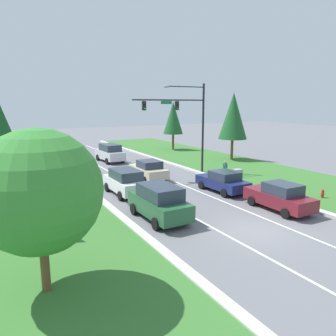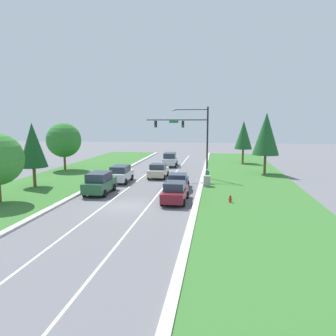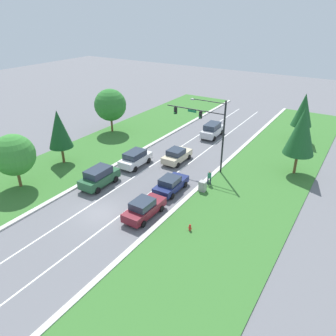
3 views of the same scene
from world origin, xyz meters
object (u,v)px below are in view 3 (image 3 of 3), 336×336
object	(u,v)px
forest_suv	(99,177)
fire_hydrant	(190,228)
traffic_signal_mast	(207,124)
utility_cabinet	(203,186)
conifer_mid_left_tree	(59,129)
conifer_far_right_tree	(304,110)
champagne_sedan	(177,155)
white_suv	(135,158)
conifer_near_right_tree	(302,131)
pedestrian	(209,177)
silver_suv	(212,130)
burgundy_sedan	(144,208)
oak_near_left_tree	(14,155)
navy_sedan	(171,184)
oak_far_left_tree	(110,105)

from	to	relation	value
forest_suv	fire_hydrant	size ratio (longest dim) A/B	6.77
traffic_signal_mast	utility_cabinet	bearing A→B (deg)	-66.56
traffic_signal_mast	conifer_mid_left_tree	size ratio (longest dim) A/B	1.27
traffic_signal_mast	conifer_far_right_tree	distance (m)	16.98
traffic_signal_mast	conifer_far_right_tree	xyz separation A→B (m)	(7.41, 15.24, -1.01)
champagne_sedan	utility_cabinet	distance (m)	7.85
white_suv	conifer_near_right_tree	size ratio (longest dim) A/B	0.57
pedestrian	conifer_near_right_tree	world-z (taller)	conifer_near_right_tree
silver_suv	forest_suv	distance (m)	20.49
traffic_signal_mast	forest_suv	xyz separation A→B (m)	(-7.86, -9.82, -4.59)
burgundy_sedan	oak_near_left_tree	bearing A→B (deg)	-169.25
forest_suv	burgundy_sedan	distance (m)	7.84
navy_sedan	conifer_near_right_tree	bearing A→B (deg)	46.39
conifer_mid_left_tree	navy_sedan	bearing A→B (deg)	4.58
navy_sedan	conifer_far_right_tree	xyz separation A→B (m)	(8.12, 21.94, 3.83)
traffic_signal_mast	burgundy_sedan	world-z (taller)	traffic_signal_mast
forest_suv	pedestrian	xyz separation A→B (m)	(10.02, 6.43, -0.13)
traffic_signal_mast	fire_hydrant	bearing A→B (deg)	-69.64
forest_suv	conifer_mid_left_tree	xyz separation A→B (m)	(-7.80, 1.92, 3.36)
traffic_signal_mast	oak_near_left_tree	bearing A→B (deg)	-135.67
forest_suv	pedestrian	bearing A→B (deg)	31.75
traffic_signal_mast	champagne_sedan	xyz separation A→B (m)	(-3.91, -0.10, -4.80)
forest_suv	oak_near_left_tree	world-z (taller)	oak_near_left_tree
oak_far_left_tree	conifer_mid_left_tree	size ratio (longest dim) A/B	0.99
burgundy_sedan	oak_far_left_tree	distance (m)	24.11
utility_cabinet	conifer_mid_left_tree	distance (m)	18.48
burgundy_sedan	conifer_far_right_tree	size ratio (longest dim) A/B	0.67
utility_cabinet	fire_hydrant	world-z (taller)	utility_cabinet
silver_suv	pedestrian	size ratio (longest dim) A/B	2.94
forest_suv	utility_cabinet	distance (m)	11.14
champagne_sedan	oak_near_left_tree	xyz separation A→B (m)	(-11.04, -14.49, 2.90)
silver_suv	conifer_near_right_tree	bearing A→B (deg)	-26.68
champagne_sedan	fire_hydrant	size ratio (longest dim) A/B	6.46
champagne_sedan	conifer_near_right_tree	xyz separation A→B (m)	(13.29, 4.47, 4.40)
fire_hydrant	oak_near_left_tree	xyz separation A→B (m)	(-19.29, -2.87, 3.42)
white_suv	traffic_signal_mast	bearing A→B (deg)	25.80
champagne_sedan	forest_suv	bearing A→B (deg)	-111.79
silver_suv	utility_cabinet	distance (m)	16.52
fire_hydrant	oak_far_left_tree	distance (m)	27.64
forest_suv	white_suv	size ratio (longest dim) A/B	1.03
forest_suv	conifer_near_right_tree	size ratio (longest dim) A/B	0.59
navy_sedan	utility_cabinet	bearing A→B (deg)	28.54
navy_sedan	conifer_mid_left_tree	distance (m)	15.43
conifer_near_right_tree	conifer_mid_left_tree	world-z (taller)	conifer_near_right_tree
navy_sedan	forest_suv	world-z (taller)	forest_suv
utility_cabinet	oak_near_left_tree	size ratio (longest dim) A/B	0.20
traffic_signal_mast	navy_sedan	xyz separation A→B (m)	(-0.71, -6.70, -4.84)
oak_near_left_tree	pedestrian	bearing A→B (deg)	33.22
fire_hydrant	conifer_far_right_tree	size ratio (longest dim) A/B	0.10
traffic_signal_mast	oak_near_left_tree	world-z (taller)	traffic_signal_mast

